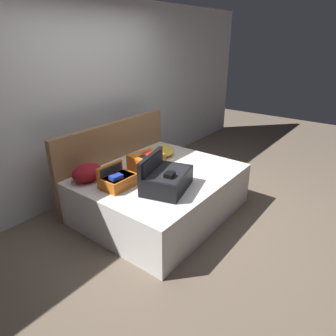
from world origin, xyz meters
TOP-DOWN VIEW (x-y plane):
  - ground_plane at (0.00, 0.00)m, footprint 12.00×12.00m
  - back_wall at (0.00, 1.65)m, footprint 8.00×0.10m
  - bed at (0.00, 0.40)m, footprint 1.88×1.54m
  - headboard at (0.00, 1.21)m, footprint 1.92×0.08m
  - hard_case_large at (-0.28, 0.09)m, footprint 0.67×0.57m
  - hard_case_medium at (-0.05, 0.58)m, footprint 0.43×0.37m
  - hard_case_small at (-0.57, 0.56)m, footprint 0.37×0.28m
  - pillow_near_headboard at (0.42, 0.72)m, footprint 0.46×0.32m
  - pillow_center_head at (-0.67, 0.95)m, footprint 0.39×0.31m

SIDE VIEW (x-z plane):
  - ground_plane at x=0.00m, z-range 0.00..0.00m
  - bed at x=0.00m, z-range 0.00..0.55m
  - headboard at x=0.00m, z-range 0.00..1.06m
  - pillow_near_headboard at x=0.42m, z-range 0.55..0.71m
  - hard_case_small at x=-0.57m, z-range 0.52..0.76m
  - pillow_center_head at x=-0.67m, z-range 0.55..0.75m
  - hard_case_medium at x=-0.05m, z-range 0.56..0.78m
  - hard_case_large at x=-0.28m, z-range 0.49..0.87m
  - back_wall at x=0.00m, z-range 0.00..2.60m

